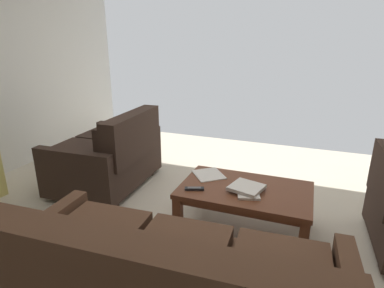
# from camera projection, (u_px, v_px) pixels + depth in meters

# --- Properties ---
(ground_plane) EXTENTS (5.65, 5.17, 0.01)m
(ground_plane) POSITION_uv_depth(u_px,v_px,m) (211.00, 227.00, 2.81)
(ground_plane) COLOR beige
(loveseat_near) EXTENTS (0.92, 1.19, 0.86)m
(loveseat_near) POSITION_uv_depth(u_px,v_px,m) (110.00, 156.00, 3.50)
(loveseat_near) COLOR black
(loveseat_near) RESTS_ON ground
(coffee_table) EXTENTS (1.08, 0.67, 0.41)m
(coffee_table) POSITION_uv_depth(u_px,v_px,m) (245.00, 195.00, 2.65)
(coffee_table) COLOR brown
(coffee_table) RESTS_ON ground
(book_stack) EXTENTS (0.30, 0.32, 0.05)m
(book_stack) POSITION_uv_depth(u_px,v_px,m) (247.00, 189.00, 2.56)
(book_stack) COLOR silver
(book_stack) RESTS_ON coffee_table
(tv_remote) EXTENTS (0.17, 0.10, 0.02)m
(tv_remote) POSITION_uv_depth(u_px,v_px,m) (194.00, 189.00, 2.60)
(tv_remote) COLOR black
(tv_remote) RESTS_ON coffee_table
(loose_magazine) EXTENTS (0.37, 0.37, 0.01)m
(loose_magazine) POSITION_uv_depth(u_px,v_px,m) (209.00, 175.00, 2.89)
(loose_magazine) COLOR silver
(loose_magazine) RESTS_ON coffee_table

